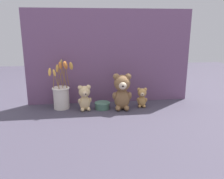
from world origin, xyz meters
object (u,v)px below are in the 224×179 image
at_px(teddy_bear_large, 122,91).
at_px(decorative_tin_tall, 102,105).
at_px(teddy_bear_small, 142,97).
at_px(teddy_bear_medium, 85,97).
at_px(flower_vase, 61,94).

distance_m(teddy_bear_large, decorative_tin_tall, 0.18).
bearing_deg(teddy_bear_small, teddy_bear_large, -168.55).
bearing_deg(teddy_bear_large, teddy_bear_small, 11.45).
height_order(teddy_bear_large, decorative_tin_tall, teddy_bear_large).
relative_size(teddy_bear_medium, decorative_tin_tall, 1.68).
xyz_separation_m(teddy_bear_small, flower_vase, (-0.58, 0.05, 0.03)).
height_order(teddy_bear_medium, flower_vase, flower_vase).
xyz_separation_m(teddy_bear_large, teddy_bear_small, (0.15, 0.03, -0.06)).
xyz_separation_m(teddy_bear_medium, teddy_bear_small, (0.41, 0.02, -0.02)).
height_order(teddy_bear_small, decorative_tin_tall, teddy_bear_small).
distance_m(flower_vase, decorative_tin_tall, 0.30).
bearing_deg(teddy_bear_small, decorative_tin_tall, -179.56).
height_order(teddy_bear_large, teddy_bear_medium, teddy_bear_large).
relative_size(flower_vase, decorative_tin_tall, 3.23).
xyz_separation_m(teddy_bear_large, decorative_tin_tall, (-0.14, 0.03, -0.11)).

